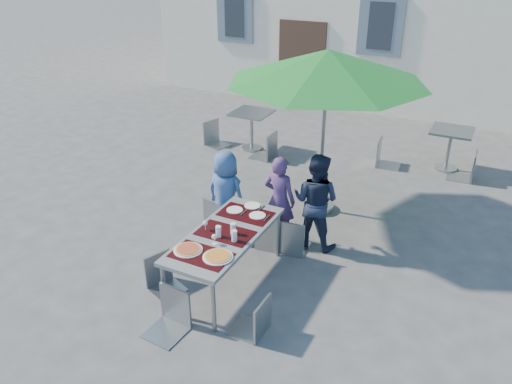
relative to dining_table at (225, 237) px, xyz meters
The scene contains 22 objects.
ground 0.84m from the dining_table, 116.74° to the left, with size 90.00×90.00×0.00m, color #444446.
dining_table is the anchor object (origin of this frame).
pizza_near_left 0.58m from the dining_table, 109.28° to the right, with size 0.34×0.34×0.03m.
pizza_near_right 0.55m from the dining_table, 68.71° to the right, with size 0.35×0.35×0.03m.
glassware 0.16m from the dining_table, 61.02° to the right, with size 0.52×0.37×0.15m.
place_settings 0.64m from the dining_table, 90.67° to the left, with size 0.60×0.44×0.01m.
child_0 1.30m from the dining_table, 119.64° to the left, with size 0.64×0.42×1.31m, color #365996.
child_1 1.28m from the dining_table, 82.21° to the left, with size 0.49×0.32×1.35m, color #4F3165.
child_2 1.55m from the dining_table, 63.92° to the left, with size 0.70×0.40×1.43m, color #1A2239.
chair_0 1.25m from the dining_table, 124.32° to the left, with size 0.60×0.60×1.06m.
chair_1 1.03m from the dining_table, 80.35° to the left, with size 0.48×0.49×0.97m.
chair_2 1.14m from the dining_table, 65.93° to the left, with size 0.50×0.50×1.02m.
chair_3 0.84m from the dining_table, 146.67° to the right, with size 0.51×0.50×0.87m.
chair_4 1.03m from the dining_table, 41.38° to the right, with size 0.40×0.40×0.88m.
chair_5 1.06m from the dining_table, 97.40° to the right, with size 0.45×0.46×0.96m.
patio_umbrella 2.98m from the dining_table, 81.30° to the left, with size 3.04×3.04×2.63m.
cafe_table_0 4.73m from the dining_table, 113.28° to the left, with size 0.78×0.78×0.83m.
bg_chair_l_0 5.03m from the dining_table, 122.90° to the left, with size 0.56×0.55×1.00m.
bg_chair_r_0 4.27m from the dining_table, 108.54° to the left, with size 0.47×0.46×1.02m.
cafe_table_1 5.50m from the dining_table, 68.42° to the left, with size 0.76×0.76×0.82m.
bg_chair_l_1 4.84m from the dining_table, 79.56° to the left, with size 0.49×0.49×1.01m.
bg_chair_r_1 5.39m from the dining_table, 63.23° to the left, with size 0.47×0.46×1.02m.
Camera 1 is at (2.97, -5.00, 4.01)m, focal length 35.00 mm.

